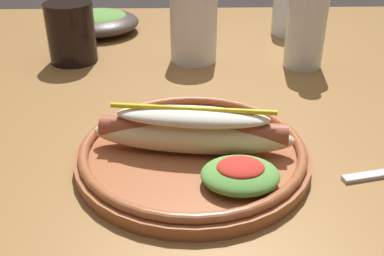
# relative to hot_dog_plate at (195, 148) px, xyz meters

# --- Properties ---
(dining_table) EXTENTS (1.50, 1.05, 0.74)m
(dining_table) POSITION_rel_hot_dog_plate_xyz_m (0.05, 0.21, -0.10)
(dining_table) COLOR olive
(dining_table) RESTS_ON ground_plane
(hot_dog_plate) EXTENTS (0.28, 0.28, 0.08)m
(hot_dog_plate) POSITION_rel_hot_dog_plate_xyz_m (0.00, 0.00, 0.00)
(hot_dog_plate) COLOR #9E5633
(hot_dog_plate) RESTS_ON dining_table
(soda_cup) EXTENTS (0.09, 0.09, 0.11)m
(soda_cup) POSITION_rel_hot_dog_plate_xyz_m (-0.22, 0.35, 0.03)
(soda_cup) COLOR black
(soda_cup) RESTS_ON dining_table
(water_cup) EXTENTS (0.08, 0.08, 0.10)m
(water_cup) POSITION_rel_hot_dog_plate_xyz_m (0.23, 0.51, 0.03)
(water_cup) COLOR silver
(water_cup) RESTS_ON dining_table
(extra_cup) EXTENTS (0.09, 0.09, 0.13)m
(extra_cup) POSITION_rel_hot_dog_plate_xyz_m (0.01, 0.35, 0.04)
(extra_cup) COLOR white
(extra_cup) RESTS_ON dining_table
(glass_bottle) EXTENTS (0.07, 0.07, 0.22)m
(glass_bottle) POSITION_rel_hot_dog_plate_xyz_m (0.21, 0.32, 0.06)
(glass_bottle) COLOR silver
(glass_bottle) RESTS_ON dining_table
(side_bowl) EXTENTS (0.17, 0.17, 0.05)m
(side_bowl) POSITION_rel_hot_dog_plate_xyz_m (-0.19, 0.53, 0.00)
(side_bowl) COLOR #423833
(side_bowl) RESTS_ON dining_table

